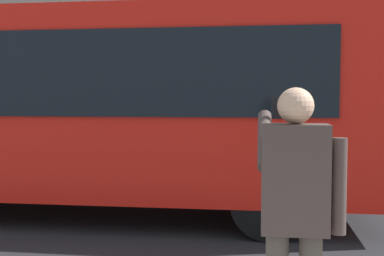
% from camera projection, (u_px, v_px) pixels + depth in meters
% --- Properties ---
extents(ground_plane, '(60.00, 60.00, 0.00)m').
position_uv_depth(ground_plane, '(232.00, 216.00, 7.55)').
color(ground_plane, '#232326').
extents(red_bus, '(9.05, 2.54, 3.08)m').
position_uv_depth(red_bus, '(71.00, 105.00, 7.65)').
color(red_bus, red).
rests_on(red_bus, ground_plane).
extents(pedestrian_photographer, '(0.53, 0.52, 1.70)m').
position_uv_depth(pedestrian_photographer, '(295.00, 204.00, 3.02)').
color(pedestrian_photographer, '#4C4238').
rests_on(pedestrian_photographer, sidewalk_curb).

